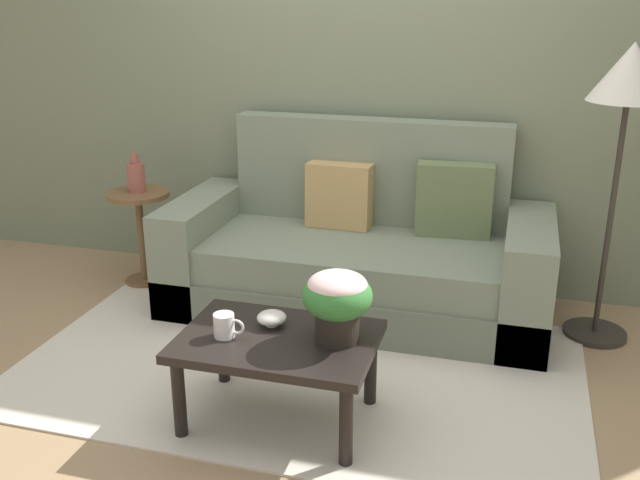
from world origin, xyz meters
name	(u,v)px	position (x,y,z in m)	size (l,w,h in m)	color
ground_plane	(300,366)	(0.00, 0.00, 0.00)	(14.00, 14.00, 0.00)	#997A56
wall_back	(361,68)	(0.00, 1.27, 1.32)	(6.40, 0.12, 2.65)	slate
area_rug	(299,367)	(0.00, -0.02, 0.01)	(2.73, 1.63, 0.01)	beige
couch	(359,256)	(0.12, 0.78, 0.31)	(2.14, 0.91, 1.06)	#626B59
coffee_table	(278,349)	(0.05, -0.47, 0.34)	(0.82, 0.57, 0.40)	black
side_table	(140,221)	(-1.27, 0.76, 0.41)	(0.38, 0.38, 0.60)	brown
floor_lamp	(628,96)	(1.43, 0.75, 1.29)	(0.39, 0.39, 1.54)	#2D2823
potted_plant	(337,298)	(0.30, -0.43, 0.59)	(0.29, 0.29, 0.30)	black
coffee_mug	(225,325)	(-0.16, -0.53, 0.45)	(0.13, 0.09, 0.10)	white
snack_bowl	(272,318)	(-0.01, -0.38, 0.44)	(0.13, 0.13, 0.07)	silver
table_vase	(136,176)	(-1.28, 0.76, 0.70)	(0.11, 0.11, 0.24)	#934C42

